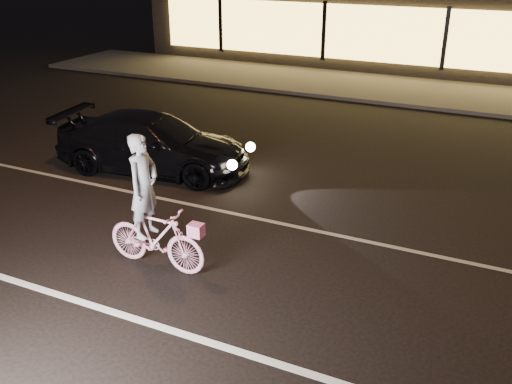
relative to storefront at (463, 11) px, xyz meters
The scene contains 7 objects.
ground 19.09m from the storefront, 90.00° to the right, with size 90.00×90.00×0.00m, color black.
lane_stripe_near 20.58m from the storefront, 90.00° to the right, with size 60.00×0.12×0.01m, color silver.
lane_stripe_far 17.10m from the storefront, 90.00° to the right, with size 60.00×0.10×0.01m, color gray.
sidewalk 6.32m from the storefront, 90.00° to the right, with size 30.00×4.00×0.12m, color #383533.
storefront is the anchor object (origin of this frame).
cyclist 19.33m from the storefront, 96.02° to the right, with size 1.72×0.59×2.17m.
sedan 16.39m from the storefront, 105.72° to the right, with size 4.54×2.30×1.26m.
Camera 1 is at (2.75, -6.58, 4.69)m, focal length 40.00 mm.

